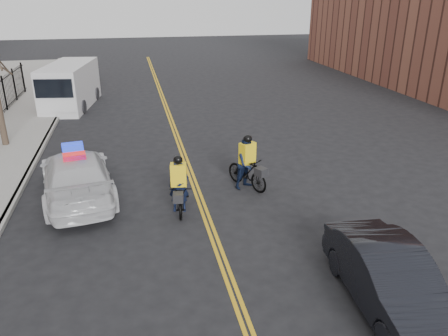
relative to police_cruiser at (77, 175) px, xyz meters
The scene contains 9 objects.
ground 5.73m from the police_cruiser, 45.84° to the right, with size 120.00×120.00×0.00m, color black.
center_line_left 5.57m from the police_cruiser, 45.43° to the left, with size 0.10×60.00×0.01m, color gold.
center_line_right 5.68m from the police_cruiser, 44.27° to the left, with size 0.10×60.00×0.01m, color gold.
curb 4.49m from the police_cruiser, 117.52° to the left, with size 0.20×60.00×0.15m, color gray.
police_cruiser is the anchor object (origin of this frame).
dark_sedan 10.11m from the police_cruiser, 45.33° to the right, with size 1.49×4.27×1.41m, color black.
cargo_van 13.10m from the police_cruiser, 96.92° to the left, with size 3.08×6.27×2.52m.
cyclist_near 3.63m from the police_cruiser, 27.85° to the right, with size 0.95×1.96×1.85m.
cyclist_far 5.75m from the police_cruiser, ahead, with size 1.38×1.96×1.95m.
Camera 1 is at (-1.95, -9.96, 6.43)m, focal length 35.00 mm.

